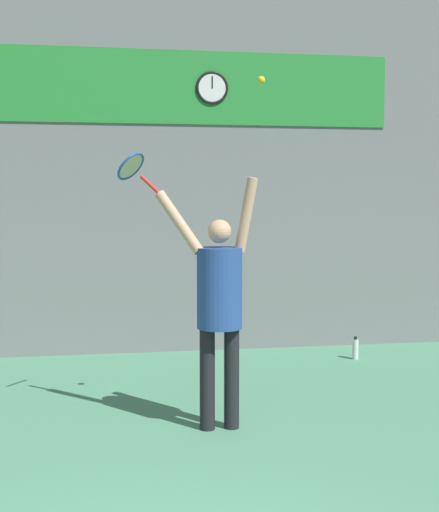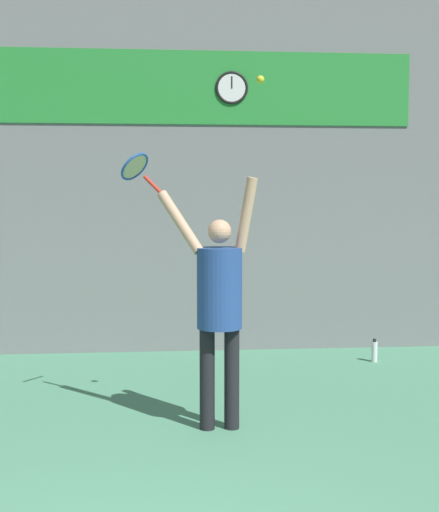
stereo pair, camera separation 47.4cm
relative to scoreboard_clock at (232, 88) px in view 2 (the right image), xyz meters
The scene contains 7 objects.
back_wall 1.41m from the scoreboard_clock, behind, with size 18.00×0.10×5.00m.
sponsor_banner 1.13m from the scoreboard_clock, behind, with size 6.84×0.02×0.91m.
scoreboard_clock is the anchor object (origin of this frame).
tennis_player 3.82m from the scoreboard_clock, 98.03° to the right, with size 0.87×0.50×2.15m.
tennis_racket 3.10m from the scoreboard_clock, 113.01° to the right, with size 0.43×0.38×0.37m.
tennis_ball 3.25m from the scoreboard_clock, 91.98° to the right, with size 0.07×0.07×0.07m.
water_bottle 3.70m from the scoreboard_clock, 25.25° to the right, with size 0.07×0.07×0.28m.
Camera 2 is at (0.16, -3.08, 1.99)m, focal length 50.00 mm.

